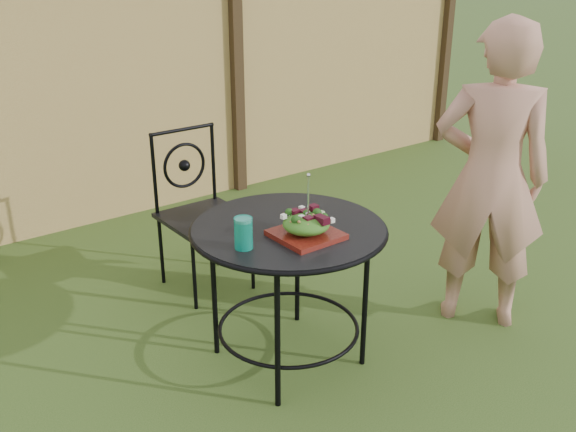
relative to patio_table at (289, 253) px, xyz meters
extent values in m
plane|color=#244115|center=(-0.09, 0.12, -0.59)|extent=(60.00, 60.00, 0.00)
cube|color=#D9B86B|center=(-0.09, 2.32, 0.31)|extent=(8.00, 0.05, 1.80)
cube|color=black|center=(1.21, 2.27, 0.36)|extent=(0.09, 0.09, 1.90)
cube|color=black|center=(3.81, 2.27, 0.36)|extent=(0.09, 0.09, 1.90)
cylinder|color=black|center=(0.00, 0.00, 0.13)|extent=(0.90, 0.90, 0.02)
torus|color=black|center=(0.00, 0.00, 0.12)|extent=(0.92, 0.92, 0.02)
torus|color=black|center=(0.00, 0.00, -0.41)|extent=(0.70, 0.70, 0.02)
cylinder|color=black|center=(0.26, 0.26, -0.23)|extent=(0.03, 0.03, 0.71)
cylinder|color=black|center=(-0.26, 0.26, -0.23)|extent=(0.03, 0.03, 0.71)
cylinder|color=black|center=(-0.26, -0.26, -0.23)|extent=(0.03, 0.03, 0.71)
cylinder|color=black|center=(0.26, -0.26, -0.23)|extent=(0.03, 0.03, 0.71)
cube|color=black|center=(0.07, 0.91, -0.14)|extent=(0.46, 0.46, 0.03)
cylinder|color=black|center=(0.07, 1.12, 0.35)|extent=(0.42, 0.02, 0.02)
torus|color=black|center=(0.07, 1.12, 0.13)|extent=(0.28, 0.02, 0.28)
cylinder|color=black|center=(-0.13, 0.71, -0.37)|extent=(0.02, 0.02, 0.44)
cylinder|color=black|center=(0.27, 0.71, -0.37)|extent=(0.02, 0.02, 0.44)
cylinder|color=black|center=(-0.13, 1.11, -0.37)|extent=(0.02, 0.02, 0.44)
cylinder|color=black|center=(0.27, 1.11, -0.37)|extent=(0.02, 0.02, 0.44)
cylinder|color=black|center=(-0.13, 1.12, 0.11)|extent=(0.02, 0.02, 0.50)
cylinder|color=black|center=(0.27, 1.12, 0.11)|extent=(0.02, 0.02, 0.50)
imported|color=tan|center=(1.08, -0.31, 0.23)|extent=(0.68, 0.71, 1.64)
cube|color=#4B0C0A|center=(-0.01, -0.15, 0.15)|extent=(0.27, 0.27, 0.02)
ellipsoid|color=#235614|center=(-0.01, -0.15, 0.20)|extent=(0.21, 0.21, 0.08)
cylinder|color=silver|center=(0.00, -0.15, 0.33)|extent=(0.01, 0.01, 0.18)
cylinder|color=#0B886E|center=(-0.30, -0.07, 0.21)|extent=(0.08, 0.08, 0.14)
camera|label=1|loc=(-1.67, -2.16, 1.31)|focal=40.00mm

